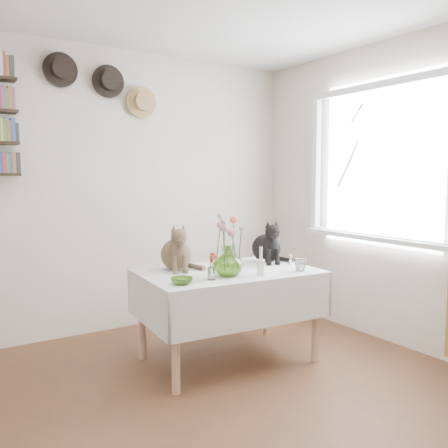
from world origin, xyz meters
TOP-DOWN VIEW (x-y plane):
  - room at (0.00, 0.00)m, footprint 4.08×4.58m
  - window at (1.97, 0.80)m, footprint 0.12×1.52m
  - dining_table at (0.63, 1.06)m, footprint 1.34×0.92m
  - tabby_cat at (0.32, 1.30)m, footprint 0.31×0.35m
  - black_cat at (1.09, 1.19)m, footprint 0.30×0.35m
  - flower_vase at (0.53, 0.90)m, footprint 0.22×0.22m
  - green_bowl at (0.13, 0.84)m, footprint 0.17×0.17m
  - drinking_glass at (1.07, 0.76)m, footprint 0.12×0.12m
  - candlestick at (0.74, 0.80)m, footprint 0.06×0.06m
  - berry_jar at (0.36, 0.86)m, footprint 0.05×0.05m
  - porcelain_figurine at (1.18, 0.99)m, footprint 0.04×0.04m
  - flower_bouquet at (0.53, 0.91)m, footprint 0.17×0.13m
  - wall_hats at (0.12, 2.19)m, footprint 0.98×0.09m

SIDE VIEW (x-z plane):
  - dining_table at x=0.63m, z-range 0.17..0.86m
  - green_bowl at x=0.13m, z-range 0.69..0.73m
  - porcelain_figurine at x=1.18m, z-range 0.68..0.77m
  - drinking_glass at x=1.07m, z-range 0.69..0.78m
  - candlestick at x=0.74m, z-range 0.66..0.86m
  - berry_jar at x=0.36m, z-range 0.68..0.89m
  - flower_vase at x=0.53m, z-range 0.69..0.90m
  - black_cat at x=1.09m, z-range 0.69..1.04m
  - tabby_cat at x=0.32m, z-range 0.69..1.04m
  - flower_bouquet at x=0.53m, z-range 0.83..1.22m
  - room at x=0.00m, z-range -0.04..2.54m
  - window at x=1.97m, z-range 0.74..2.06m
  - wall_hats at x=0.12m, z-range 1.93..2.41m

